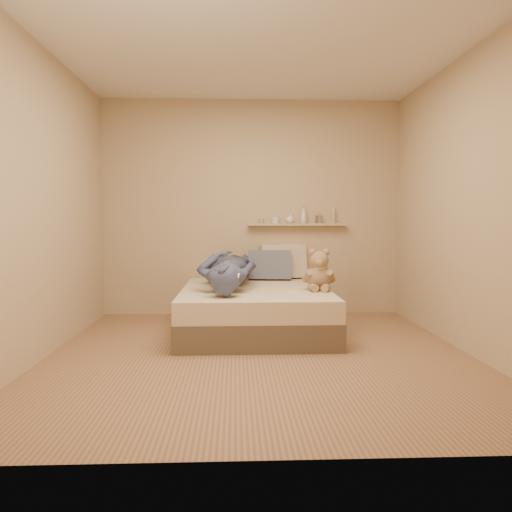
{
  "coord_description": "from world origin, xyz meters",
  "views": [
    {
      "loc": [
        -0.2,
        -4.2,
        1.14
      ],
      "look_at": [
        0.0,
        0.65,
        0.8
      ],
      "focal_mm": 35.0,
      "sensor_mm": 36.0,
      "label": 1
    }
  ],
  "objects_px": {
    "game_console": "(229,277)",
    "dark_plush": "(214,273)",
    "teddy_bear": "(319,273)",
    "person": "(228,269)",
    "pillow_cream": "(283,262)",
    "bed": "(255,309)",
    "wall_shelf": "(297,224)",
    "pillow_grey": "(270,265)"
  },
  "relations": [
    {
      "from": "game_console",
      "to": "wall_shelf",
      "type": "bearing_deg",
      "value": 60.66
    },
    {
      "from": "dark_plush",
      "to": "pillow_cream",
      "type": "relative_size",
      "value": 0.47
    },
    {
      "from": "teddy_bear",
      "to": "person",
      "type": "xyz_separation_m",
      "value": [
        -0.91,
        0.27,
        0.02
      ]
    },
    {
      "from": "teddy_bear",
      "to": "pillow_grey",
      "type": "height_order",
      "value": "teddy_bear"
    },
    {
      "from": "dark_plush",
      "to": "person",
      "type": "height_order",
      "value": "person"
    },
    {
      "from": "pillow_grey",
      "to": "wall_shelf",
      "type": "xyz_separation_m",
      "value": [
        0.35,
        0.22,
        0.48
      ]
    },
    {
      "from": "dark_plush",
      "to": "pillow_grey",
      "type": "relative_size",
      "value": 0.52
    },
    {
      "from": "wall_shelf",
      "to": "bed",
      "type": "bearing_deg",
      "value": -121.18
    },
    {
      "from": "dark_plush",
      "to": "pillow_grey",
      "type": "bearing_deg",
      "value": 24.55
    },
    {
      "from": "bed",
      "to": "teddy_bear",
      "type": "distance_m",
      "value": 0.78
    },
    {
      "from": "teddy_bear",
      "to": "bed",
      "type": "bearing_deg",
      "value": 161.7
    },
    {
      "from": "game_console",
      "to": "pillow_cream",
      "type": "xyz_separation_m",
      "value": [
        0.64,
        1.37,
        0.03
      ]
    },
    {
      "from": "bed",
      "to": "pillow_cream",
      "type": "relative_size",
      "value": 3.45
    },
    {
      "from": "bed",
      "to": "person",
      "type": "bearing_deg",
      "value": 168.41
    },
    {
      "from": "wall_shelf",
      "to": "game_console",
      "type": "bearing_deg",
      "value": -119.34
    },
    {
      "from": "dark_plush",
      "to": "game_console",
      "type": "bearing_deg",
      "value": -79.41
    },
    {
      "from": "game_console",
      "to": "pillow_cream",
      "type": "height_order",
      "value": "pillow_cream"
    },
    {
      "from": "bed",
      "to": "pillow_cream",
      "type": "height_order",
      "value": "pillow_cream"
    },
    {
      "from": "dark_plush",
      "to": "pillow_cream",
      "type": "xyz_separation_m",
      "value": [
        0.81,
        0.43,
        0.09
      ]
    },
    {
      "from": "pillow_cream",
      "to": "game_console",
      "type": "bearing_deg",
      "value": -114.89
    },
    {
      "from": "pillow_cream",
      "to": "pillow_grey",
      "type": "bearing_deg",
      "value": -140.23
    },
    {
      "from": "bed",
      "to": "game_console",
      "type": "xyz_separation_m",
      "value": [
        -0.27,
        -0.54,
        0.4
      ]
    },
    {
      "from": "game_console",
      "to": "dark_plush",
      "type": "height_order",
      "value": "dark_plush"
    },
    {
      "from": "game_console",
      "to": "dark_plush",
      "type": "bearing_deg",
      "value": 100.59
    },
    {
      "from": "teddy_bear",
      "to": "pillow_cream",
      "type": "bearing_deg",
      "value": 104.16
    },
    {
      "from": "teddy_bear",
      "to": "person",
      "type": "bearing_deg",
      "value": 163.71
    },
    {
      "from": "teddy_bear",
      "to": "wall_shelf",
      "type": "distance_m",
      "value": 1.22
    },
    {
      "from": "bed",
      "to": "pillow_cream",
      "type": "distance_m",
      "value": 1.0
    },
    {
      "from": "pillow_cream",
      "to": "person",
      "type": "bearing_deg",
      "value": -130.09
    },
    {
      "from": "pillow_cream",
      "to": "pillow_grey",
      "type": "distance_m",
      "value": 0.22
    },
    {
      "from": "pillow_cream",
      "to": "person",
      "type": "height_order",
      "value": "pillow_cream"
    },
    {
      "from": "pillow_grey",
      "to": "wall_shelf",
      "type": "relative_size",
      "value": 0.42
    },
    {
      "from": "game_console",
      "to": "dark_plush",
      "type": "xyz_separation_m",
      "value": [
        -0.18,
        0.94,
        -0.06
      ]
    },
    {
      "from": "dark_plush",
      "to": "wall_shelf",
      "type": "relative_size",
      "value": 0.22
    },
    {
      "from": "bed",
      "to": "game_console",
      "type": "distance_m",
      "value": 0.72
    },
    {
      "from": "dark_plush",
      "to": "pillow_grey",
      "type": "xyz_separation_m",
      "value": [
        0.64,
        0.29,
        0.06
      ]
    },
    {
      "from": "dark_plush",
      "to": "pillow_cream",
      "type": "bearing_deg",
      "value": 28.13
    },
    {
      "from": "game_console",
      "to": "pillow_grey",
      "type": "bearing_deg",
      "value": 69.18
    },
    {
      "from": "teddy_bear",
      "to": "pillow_cream",
      "type": "height_order",
      "value": "teddy_bear"
    },
    {
      "from": "game_console",
      "to": "pillow_cream",
      "type": "bearing_deg",
      "value": 65.11
    },
    {
      "from": "game_console",
      "to": "person",
      "type": "relative_size",
      "value": 0.12
    },
    {
      "from": "bed",
      "to": "dark_plush",
      "type": "distance_m",
      "value": 0.68
    }
  ]
}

